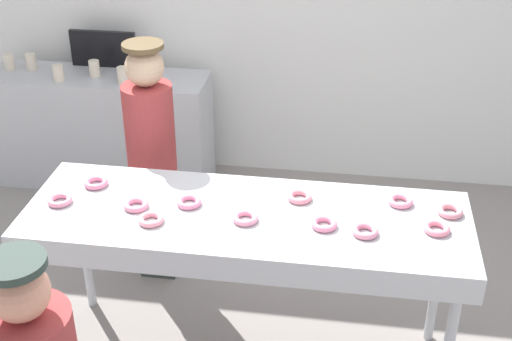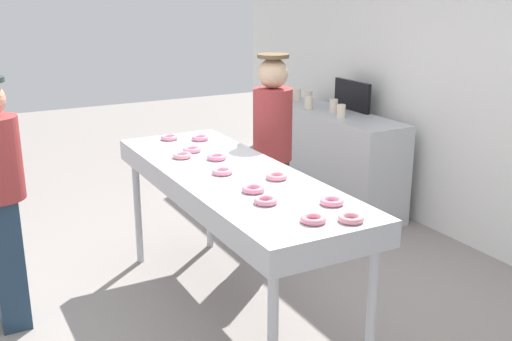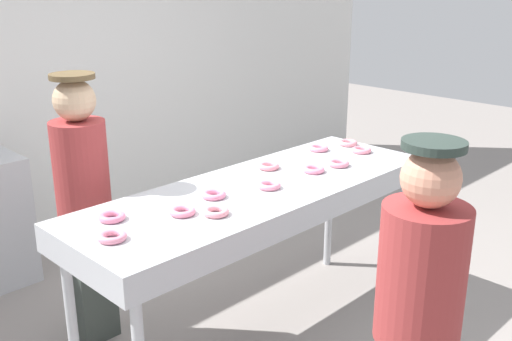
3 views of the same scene
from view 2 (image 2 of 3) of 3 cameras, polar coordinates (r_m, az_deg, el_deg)
ground_plane at (r=4.36m, az=-2.13°, el=-13.02°), size 16.00×16.00×0.00m
back_wall at (r=5.31m, az=21.40°, el=8.19°), size 8.00×0.12×2.95m
fryer_conveyor at (r=3.97m, az=-2.27°, el=-1.27°), size 2.37×0.79×1.02m
strawberry_donut_0 at (r=4.79m, az=-5.26°, el=3.05°), size 0.18×0.18×0.03m
strawberry_donut_1 at (r=4.45m, az=-6.03°, el=1.97°), size 0.15×0.15×0.03m
strawberry_donut_2 at (r=3.80m, az=1.94°, el=-0.56°), size 0.14×0.14×0.03m
strawberry_donut_3 at (r=3.91m, az=-3.17°, el=-0.08°), size 0.18×0.18×0.03m
strawberry_donut_4 at (r=3.13m, az=5.38°, el=-4.56°), size 0.17×0.17×0.03m
strawberry_donut_5 at (r=3.39m, az=7.12°, el=-2.89°), size 0.18×0.18×0.03m
strawberry_donut_6 at (r=4.24m, az=-3.72°, el=1.26°), size 0.15×0.15×0.03m
strawberry_donut_7 at (r=3.37m, az=0.91°, el=-2.85°), size 0.19×0.19×0.03m
strawberry_donut_8 at (r=3.16m, az=8.88°, el=-4.45°), size 0.14×0.14×0.03m
strawberry_donut_9 at (r=4.30m, az=-6.96°, el=1.41°), size 0.19×0.19×0.03m
strawberry_donut_10 at (r=3.56m, az=-0.27°, el=-1.76°), size 0.15×0.15×0.03m
strawberry_donut_11 at (r=4.83m, az=-8.13°, el=3.08°), size 0.16×0.16×0.03m
worker_baker at (r=4.92m, az=1.56°, el=2.43°), size 0.32×0.32×1.67m
customer_waiting at (r=4.14m, az=-22.90°, el=-2.02°), size 0.32×0.32×1.65m
prep_counter at (r=6.31m, az=7.23°, el=1.20°), size 1.78×0.52×0.96m
paper_cup_0 at (r=6.30m, az=4.97°, el=6.33°), size 0.08×0.08×0.13m
paper_cup_1 at (r=5.91m, az=7.98°, el=5.53°), size 0.08×0.08×0.13m
paper_cup_2 at (r=6.80m, az=3.90°, el=7.14°), size 0.08×0.08×0.13m
paper_cup_3 at (r=6.67m, az=4.95°, el=6.93°), size 0.08×0.08×0.13m
paper_cup_4 at (r=6.18m, az=7.30°, el=6.06°), size 0.08×0.08×0.13m
menu_display at (r=6.29m, az=9.00°, el=6.96°), size 0.55×0.04×0.30m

